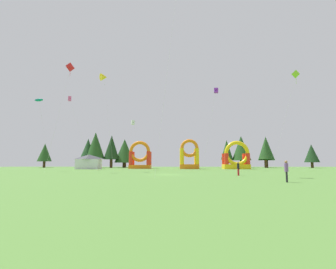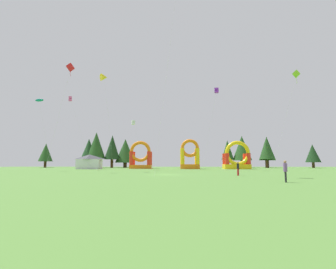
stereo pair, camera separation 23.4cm
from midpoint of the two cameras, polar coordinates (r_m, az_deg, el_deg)
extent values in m
plane|color=#548438|center=(34.17, -0.16, -9.01)|extent=(120.00, 120.00, 0.00)
pyramid|color=#8CD826|center=(57.16, 27.04, 11.97)|extent=(1.19, 0.52, 1.19)
cylinder|color=#8CD826|center=(56.97, 27.05, 11.07)|extent=(0.04, 0.04, 1.88)
cylinder|color=silver|center=(56.13, 24.79, 2.32)|extent=(3.95, 4.02, 18.88)
cube|color=#EA599E|center=(58.55, -21.01, 7.25)|extent=(0.69, 0.69, 0.45)
cube|color=#EA599E|center=(58.68, -20.99, 7.77)|extent=(0.69, 0.69, 0.45)
cylinder|color=silver|center=(56.96, -18.78, 0.07)|extent=(4.95, 1.16, 15.17)
cone|color=yellow|center=(50.30, -14.00, 12.37)|extent=(1.96, 1.95, 1.53)
cylinder|color=silver|center=(45.80, -13.05, 2.87)|extent=(3.26, 4.26, 17.55)
cube|color=white|center=(54.70, -7.67, 2.47)|extent=(0.89, 0.89, 0.39)
cube|color=white|center=(54.77, -7.66, 2.95)|extent=(0.89, 0.89, 0.39)
cylinder|color=silver|center=(54.45, -6.31, -2.61)|extent=(2.62, 0.96, 10.12)
ellipsoid|color=#0C7F7A|center=(55.79, -26.82, 6.89)|extent=(2.08, 1.29, 0.69)
cylinder|color=silver|center=(53.49, -25.79, -0.05)|extent=(3.47, 0.97, 13.68)
pyramid|color=red|center=(48.57, -20.86, 13.88)|extent=(0.95, 1.05, 1.20)
cylinder|color=red|center=(48.40, -20.94, 13.00)|extent=(0.04, 0.04, 1.52)
cylinder|color=silver|center=(47.00, -23.35, 3.29)|extent=(3.50, 0.26, 18.02)
cube|color=purple|center=(56.48, 10.97, 9.42)|extent=(0.99, 0.99, 0.46)
cube|color=purple|center=(56.63, 10.95, 9.96)|extent=(0.99, 0.99, 0.46)
cylinder|color=silver|center=(54.85, 9.44, 1.05)|extent=(3.23, 0.51, 17.06)
cylinder|color=silver|center=(32.59, -0.02, 14.24)|extent=(2.73, 4.17, 26.10)
cylinder|color=#B21E26|center=(32.90, 15.57, -8.17)|extent=(0.17, 0.17, 0.83)
cylinder|color=#B21E26|center=(33.02, 15.76, -8.15)|extent=(0.17, 0.17, 0.83)
cylinder|color=black|center=(32.94, 15.63, -6.87)|extent=(0.41, 0.41, 0.66)
sphere|color=#9E704C|center=(32.94, 15.60, -6.10)|extent=(0.22, 0.22, 0.22)
cylinder|color=black|center=(23.25, 25.23, -8.65)|extent=(0.16, 0.16, 0.87)
cylinder|color=black|center=(23.42, 25.16, -8.63)|extent=(0.16, 0.16, 0.87)
cylinder|color=#724C8C|center=(23.31, 25.10, -6.72)|extent=(0.38, 0.38, 0.69)
sphere|color=#9E704C|center=(23.30, 25.05, -5.58)|extent=(0.24, 0.24, 0.24)
cube|color=yellow|center=(64.59, 15.23, -6.99)|extent=(6.20, 3.93, 1.12)
cylinder|color=red|center=(62.66, 13.21, -5.34)|extent=(1.10, 1.10, 2.66)
cylinder|color=red|center=(63.86, 17.71, -5.22)|extent=(1.10, 1.10, 2.66)
cylinder|color=red|center=(65.43, 12.71, -5.38)|extent=(1.10, 1.10, 2.66)
cylinder|color=red|center=(66.59, 17.04, -5.27)|extent=(1.10, 1.10, 2.66)
torus|color=yellow|center=(63.24, 15.44, -4.08)|extent=(5.98, 0.88, 5.98)
cube|color=orange|center=(63.56, 5.03, -7.19)|extent=(4.65, 3.50, 1.13)
cylinder|color=yellow|center=(62.23, 3.38, -4.90)|extent=(0.98, 0.98, 3.93)
cylinder|color=yellow|center=(62.44, 6.75, -4.87)|extent=(0.98, 0.98, 3.93)
cylinder|color=yellow|center=(64.75, 3.31, -4.95)|extent=(0.98, 0.98, 3.93)
cylinder|color=yellow|center=(64.96, 6.56, -4.92)|extent=(0.98, 0.98, 3.93)
torus|color=orange|center=(62.39, 5.05, -3.08)|extent=(4.45, 0.78, 4.45)
cube|color=orange|center=(66.68, -6.02, -7.21)|extent=(5.55, 3.69, 0.95)
cylinder|color=red|center=(65.71, -8.11, -5.29)|extent=(1.03, 1.03, 3.43)
cylinder|color=red|center=(65.09, -4.18, -5.32)|extent=(1.03, 1.03, 3.43)
cylinder|color=red|center=(68.33, -7.73, -5.33)|extent=(1.03, 1.03, 3.43)
cylinder|color=red|center=(67.74, -3.94, -5.36)|extent=(1.03, 1.03, 3.43)
torus|color=orange|center=(65.41, -6.14, -3.80)|extent=(5.35, 0.83, 5.35)
cube|color=silver|center=(65.00, -17.17, -6.35)|extent=(5.53, 3.37, 2.41)
pyramid|color=#3F3F47|center=(65.01, -17.12, -4.80)|extent=(5.53, 3.37, 1.11)
cylinder|color=#4C331E|center=(87.14, -25.82, -6.08)|extent=(0.76, 0.76, 1.89)
cone|color=#234C1E|center=(87.19, -25.70, -3.65)|extent=(4.21, 4.21, 5.51)
cylinder|color=#4C331E|center=(79.69, -17.39, -6.17)|extent=(0.79, 0.79, 2.70)
cone|color=#1E4221|center=(79.80, -17.29, -3.06)|extent=(4.38, 4.38, 5.97)
cylinder|color=#4C331E|center=(78.92, -15.86, -6.20)|extent=(1.00, 1.00, 2.74)
cone|color=#234C1E|center=(79.07, -15.75, -2.36)|extent=(5.53, 5.53, 7.87)
cylinder|color=#4C331E|center=(78.45, -12.41, -6.38)|extent=(0.83, 0.83, 2.51)
cone|color=#193819|center=(78.58, -12.33, -2.81)|extent=(4.62, 4.62, 7.28)
cylinder|color=#4C331E|center=(79.51, -9.55, -6.79)|extent=(1.09, 1.09, 1.53)
cone|color=#234C1E|center=(79.59, -9.49, -3.63)|extent=(6.04, 6.04, 7.26)
cylinder|color=#4C331E|center=(79.02, 13.38, -6.39)|extent=(0.66, 0.66, 2.41)
cone|color=#234C1E|center=(79.11, 13.30, -3.38)|extent=(3.66, 3.66, 5.90)
cylinder|color=#4C331E|center=(79.67, 16.47, -6.37)|extent=(1.02, 1.02, 2.22)
cone|color=#234C1E|center=(79.78, 16.36, -2.93)|extent=(5.65, 5.65, 7.35)
cylinder|color=#4C331E|center=(80.96, 21.34, -6.09)|extent=(0.69, 0.69, 2.53)
cone|color=#234C1E|center=(81.03, 21.23, -3.43)|extent=(3.86, 3.86, 5.00)
cylinder|color=#4C331E|center=(82.79, 21.53, -6.18)|extent=(0.87, 0.87, 2.22)
cone|color=#234C1E|center=(82.89, 21.40, -2.92)|extent=(4.86, 4.86, 7.21)
cylinder|color=#4C331E|center=(85.61, 29.93, -5.98)|extent=(0.75, 0.75, 1.61)
cone|color=#193819|center=(85.65, 29.80, -3.67)|extent=(4.17, 4.17, 5.30)
camera|label=1|loc=(0.12, -89.84, -0.02)|focal=27.13mm
camera|label=2|loc=(0.12, 90.16, 0.02)|focal=27.13mm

